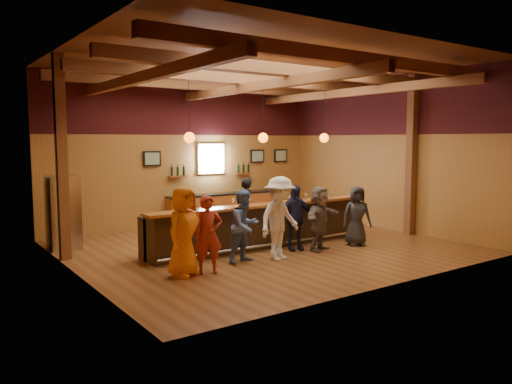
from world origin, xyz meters
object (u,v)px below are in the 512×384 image
(customer_redvest, at_px, (208,235))
(customer_white, at_px, (280,218))
(stainless_fridge, at_px, (63,212))
(customer_dark, at_px, (357,216))
(customer_orange, at_px, (184,232))
(customer_navy, at_px, (295,218))
(back_bar_cabinet, at_px, (226,208))
(bottle_a, at_px, (292,196))
(customer_brown, at_px, (320,218))
(ice_bucket, at_px, (278,198))
(bar_counter, at_px, (260,225))
(customer_denim, at_px, (245,226))
(bartender, at_px, (245,208))

(customer_redvest, distance_m, customer_white, 1.87)
(stainless_fridge, xyz_separation_m, customer_white, (3.65, -3.86, 0.03))
(stainless_fridge, relative_size, customer_dark, 1.20)
(customer_orange, bearing_deg, customer_navy, -15.81)
(back_bar_cabinet, distance_m, bottle_a, 3.91)
(customer_redvest, xyz_separation_m, customer_dark, (4.37, 0.18, -0.03))
(customer_white, relative_size, customer_brown, 1.19)
(customer_redvest, height_order, bottle_a, customer_redvest)
(customer_orange, xyz_separation_m, customer_dark, (4.85, 0.08, -0.13))
(customer_brown, distance_m, bottle_a, 1.08)
(bottle_a, bearing_deg, customer_redvest, -158.31)
(customer_redvest, height_order, ice_bucket, customer_redvest)
(back_bar_cabinet, relative_size, customer_brown, 2.56)
(bar_counter, bearing_deg, customer_orange, -153.41)
(bar_counter, relative_size, stainless_fridge, 3.50)
(back_bar_cabinet, xyz_separation_m, customer_brown, (-0.30, -4.80, 0.31))
(customer_denim, bearing_deg, customer_orange, 177.25)
(customer_navy, height_order, ice_bucket, customer_navy)
(customer_orange, distance_m, customer_brown, 3.70)
(ice_bucket, bearing_deg, stainless_fridge, 148.04)
(customer_white, height_order, bartender, customer_white)
(bar_counter, relative_size, back_bar_cabinet, 1.57)
(bar_counter, relative_size, customer_dark, 4.21)
(bar_counter, xyz_separation_m, back_bar_cabinet, (1.18, 3.57, -0.05))
(stainless_fridge, height_order, customer_brown, stainless_fridge)
(bar_counter, bearing_deg, customer_dark, -33.11)
(customer_navy, distance_m, customer_brown, 0.59)
(customer_dark, bearing_deg, bartender, 151.75)
(stainless_fridge, distance_m, customer_dark, 7.22)
(customer_white, xyz_separation_m, customer_dark, (2.51, 0.09, -0.18))
(customer_white, distance_m, customer_navy, 1.04)
(customer_denim, height_order, ice_bucket, customer_denim)
(customer_brown, bearing_deg, stainless_fridge, 122.68)
(customer_orange, relative_size, customer_brown, 1.13)
(bar_counter, relative_size, bartender, 3.85)
(customer_navy, xyz_separation_m, bartender, (-0.09, 2.02, 0.03))
(customer_orange, distance_m, customer_dark, 4.86)
(customer_denim, xyz_separation_m, bartender, (1.55, 2.32, 0.02))
(bar_counter, bearing_deg, customer_navy, -64.86)
(bar_counter, height_order, customer_brown, customer_brown)
(customer_redvest, distance_m, customer_dark, 4.37)
(stainless_fridge, height_order, ice_bucket, stainless_fridge)
(customer_dark, xyz_separation_m, bottle_a, (-1.21, 1.08, 0.49))
(customer_dark, relative_size, bartender, 0.92)
(back_bar_cabinet, xyz_separation_m, customer_white, (-1.65, -4.98, 0.45))
(customer_dark, height_order, bottle_a, customer_dark)
(bartender, relative_size, bottle_a, 5.06)
(customer_dark, bearing_deg, customer_denim, -155.79)
(customer_orange, xyz_separation_m, customer_brown, (3.70, 0.18, -0.10))
(customer_denim, height_order, customer_navy, customer_denim)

